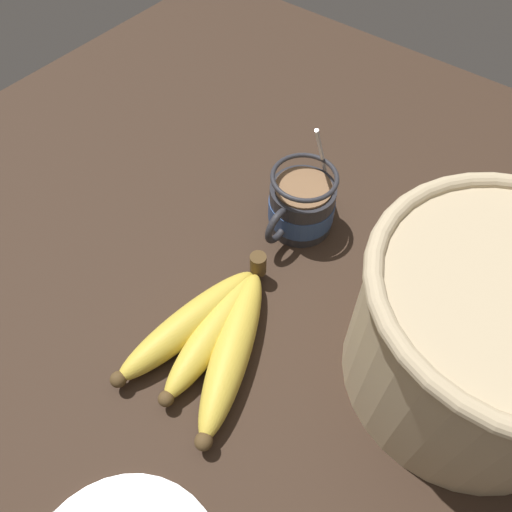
# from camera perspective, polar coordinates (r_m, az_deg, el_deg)

# --- Properties ---
(table) EXTENTS (1.08, 1.08, 0.03)m
(table) POSITION_cam_1_polar(r_m,az_deg,el_deg) (0.67, -0.63, 0.60)
(table) COLOR #332319
(table) RESTS_ON ground
(coffee_mug) EXTENTS (0.15, 0.09, 0.15)m
(coffee_mug) POSITION_cam_1_polar(r_m,az_deg,el_deg) (0.65, 5.18, 5.77)
(coffee_mug) COLOR #28282D
(coffee_mug) RESTS_ON table
(banana_bunch) EXTENTS (0.22, 0.15, 0.04)m
(banana_bunch) POSITION_cam_1_polar(r_m,az_deg,el_deg) (0.56, -5.00, -9.03)
(banana_bunch) COLOR #4C381E
(banana_bunch) RESTS_ON table
(woven_basket) EXTENTS (0.26, 0.26, 0.18)m
(woven_basket) POSITION_cam_1_polar(r_m,az_deg,el_deg) (0.53, 25.15, -7.69)
(woven_basket) COLOR tan
(woven_basket) RESTS_ON table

